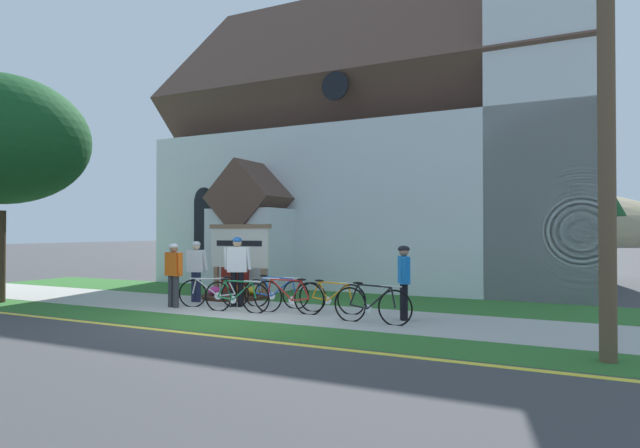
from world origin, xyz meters
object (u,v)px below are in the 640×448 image
(cyclist_in_yellow_jersey, at_px, (196,267))
(utility_pole, at_px, (598,27))
(bicycle_silver, at_px, (331,297))
(cyclist_in_red_jersey, at_px, (174,270))
(bicycle_black, at_px, (236,296))
(bicycle_yellow, at_px, (372,305))
(cyclist_in_green_jersey, at_px, (237,265))
(bicycle_white, at_px, (275,293))
(bicycle_green, at_px, (288,296))
(roadside_conifer, at_px, (562,160))
(bicycle_orange, at_px, (214,293))
(church_sign, at_px, (240,249))
(cyclist_in_white_jersey, at_px, (404,277))
(verge_sapling, at_px, (1,140))

(cyclist_in_yellow_jersey, distance_m, utility_pole, 10.51)
(bicycle_silver, height_order, cyclist_in_red_jersey, cyclist_in_red_jersey)
(bicycle_silver, bearing_deg, bicycle_black, -157.24)
(bicycle_yellow, xyz_separation_m, cyclist_in_green_jersey, (-3.90, 0.84, 0.65))
(bicycle_white, bearing_deg, bicycle_green, -41.64)
(cyclist_in_yellow_jersey, distance_m, roadside_conifer, 13.37)
(bicycle_silver, bearing_deg, bicycle_orange, -171.86)
(bicycle_green, height_order, bicycle_yellow, bicycle_yellow)
(bicycle_yellow, height_order, bicycle_black, bicycle_yellow)
(bicycle_silver, distance_m, cyclist_in_red_jersey, 4.01)
(bicycle_black, bearing_deg, church_sign, 123.42)
(bicycle_black, distance_m, cyclist_in_white_jersey, 3.92)
(bicycle_green, distance_m, cyclist_in_green_jersey, 1.88)
(bicycle_green, height_order, utility_pole, utility_pole)
(church_sign, distance_m, bicycle_white, 2.62)
(bicycle_silver, bearing_deg, cyclist_in_red_jersey, -166.59)
(bicycle_silver, bearing_deg, bicycle_green, -151.02)
(bicycle_silver, relative_size, cyclist_in_green_jersey, 0.98)
(roadside_conifer, bearing_deg, bicycle_white, -122.76)
(cyclist_in_white_jersey, bearing_deg, bicycle_yellow, -125.72)
(bicycle_white, distance_m, utility_pole, 8.70)
(cyclist_in_green_jersey, xyz_separation_m, roadside_conifer, (7.14, 9.81, 3.41))
(roadside_conifer, bearing_deg, bicycle_black, -121.86)
(cyclist_in_red_jersey, bearing_deg, cyclist_in_white_jersey, 7.00)
(bicycle_silver, relative_size, verge_sapling, 0.28)
(cyclist_in_red_jersey, bearing_deg, church_sign, 84.02)
(church_sign, height_order, bicycle_black, church_sign)
(bicycle_silver, xyz_separation_m, cyclist_in_white_jersey, (1.80, -0.23, 0.55))
(bicycle_orange, xyz_separation_m, utility_pole, (8.40, -1.92, 4.50))
(church_sign, bearing_deg, cyclist_in_red_jersey, -95.98)
(cyclist_in_red_jersey, relative_size, verge_sapling, 0.26)
(cyclist_in_yellow_jersey, bearing_deg, utility_pole, -14.73)
(bicycle_green, distance_m, utility_pole, 7.93)
(bicycle_silver, relative_size, utility_pole, 0.19)
(bicycle_green, relative_size, bicycle_silver, 1.06)
(cyclist_in_green_jersey, distance_m, cyclist_in_yellow_jersey, 1.46)
(church_sign, xyz_separation_m, utility_pole, (9.01, -3.88, 3.49))
(church_sign, xyz_separation_m, cyclist_in_red_jersey, (-0.26, -2.45, -0.47))
(bicycle_silver, distance_m, utility_pole, 7.41)
(cyclist_in_red_jersey, height_order, utility_pole, utility_pole)
(cyclist_in_green_jersey, distance_m, utility_pole, 9.15)
(bicycle_black, xyz_separation_m, cyclist_in_yellow_jersey, (-1.99, 0.98, 0.57))
(bicycle_green, height_order, bicycle_white, bicycle_green)
(bicycle_orange, distance_m, cyclist_in_yellow_jersey, 1.30)
(bicycle_yellow, relative_size, cyclist_in_green_jersey, 1.00)
(church_sign, bearing_deg, roadside_conifer, 45.22)
(bicycle_orange, height_order, bicycle_yellow, bicycle_yellow)
(verge_sapling, bearing_deg, roadside_conifer, 42.08)
(utility_pole, xyz_separation_m, roadside_conifer, (-0.84, 12.11, -0.43))
(cyclist_in_green_jersey, height_order, cyclist_in_yellow_jersey, cyclist_in_green_jersey)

